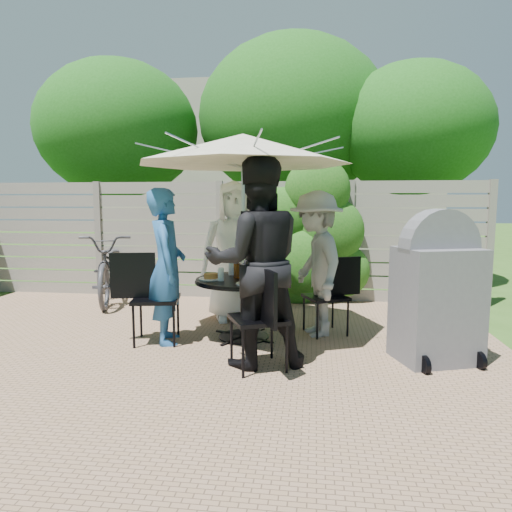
# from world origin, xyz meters

# --- Properties ---
(backyard_envelope) EXTENTS (60.00, 60.00, 5.00)m
(backyard_envelope) POSITION_xyz_m (0.09, 10.29, 2.61)
(backyard_envelope) COLOR #2F531A
(backyard_envelope) RESTS_ON ground
(patio_table) EXTENTS (1.31, 1.31, 0.69)m
(patio_table) POSITION_xyz_m (0.70, 0.92, 0.48)
(patio_table) COLOR black
(patio_table) RESTS_ON ground
(umbrella) EXTENTS (2.90, 2.90, 2.25)m
(umbrella) POSITION_xyz_m (0.70, 0.92, 2.09)
(umbrella) COLOR silver
(umbrella) RESTS_ON ground
(chair_back) EXTENTS (0.58, 0.75, 0.99)m
(chair_back) POSITION_xyz_m (0.42, 1.84, 0.30)
(chair_back) COLOR black
(chair_back) RESTS_ON ground
(person_back) EXTENTS (1.01, 0.80, 1.79)m
(person_back) POSITION_xyz_m (0.46, 1.71, 0.90)
(person_back) COLOR white
(person_back) RESTS_ON ground
(chair_left) EXTENTS (0.75, 0.56, 0.99)m
(chair_left) POSITION_xyz_m (-0.22, 0.64, 0.30)
(chair_left) COLOR black
(chair_left) RESTS_ON ground
(person_left) EXTENTS (0.56, 0.70, 1.68)m
(person_left) POSITION_xyz_m (-0.09, 0.68, 0.84)
(person_left) COLOR #21548F
(person_left) RESTS_ON ground
(chair_front) EXTENTS (0.62, 0.74, 0.97)m
(chair_front) POSITION_xyz_m (0.99, -0.00, 0.29)
(chair_front) COLOR black
(chair_front) RESTS_ON ground
(person_front) EXTENTS (1.12, 0.98, 1.94)m
(person_front) POSITION_xyz_m (0.94, 0.13, 0.97)
(person_front) COLOR black
(person_front) RESTS_ON ground
(chair_right) EXTENTS (0.69, 0.57, 0.90)m
(chair_right) POSITION_xyz_m (1.62, 1.20, 0.27)
(chair_right) COLOR black
(chair_right) RESTS_ON ground
(person_right) EXTENTS (0.90, 1.20, 1.65)m
(person_right) POSITION_xyz_m (1.49, 1.16, 0.83)
(person_right) COLOR #9B9A96
(person_right) RESTS_ON ground
(plate_back) EXTENTS (0.26, 0.26, 0.06)m
(plate_back) POSITION_xyz_m (0.60, 1.26, 0.71)
(plate_back) COLOR white
(plate_back) RESTS_ON patio_table
(plate_left) EXTENTS (0.26, 0.26, 0.06)m
(plate_left) POSITION_xyz_m (0.36, 0.82, 0.71)
(plate_left) COLOR white
(plate_left) RESTS_ON patio_table
(plate_front) EXTENTS (0.26, 0.26, 0.06)m
(plate_front) POSITION_xyz_m (0.81, 0.58, 0.71)
(plate_front) COLOR white
(plate_front) RESTS_ON patio_table
(plate_right) EXTENTS (0.26, 0.26, 0.06)m
(plate_right) POSITION_xyz_m (1.05, 1.03, 0.71)
(plate_right) COLOR white
(plate_right) RESTS_ON patio_table
(plate_extra) EXTENTS (0.24, 0.24, 0.06)m
(plate_extra) POSITION_xyz_m (0.96, 0.69, 0.71)
(plate_extra) COLOR white
(plate_extra) RESTS_ON patio_table
(glass_back) EXTENTS (0.07, 0.07, 0.14)m
(glass_back) POSITION_xyz_m (0.52, 1.14, 0.76)
(glass_back) COLOR silver
(glass_back) RESTS_ON patio_table
(glass_left) EXTENTS (0.07, 0.07, 0.14)m
(glass_left) POSITION_xyz_m (0.48, 0.74, 0.76)
(glass_left) COLOR silver
(glass_left) RESTS_ON patio_table
(glass_front) EXTENTS (0.07, 0.07, 0.14)m
(glass_front) POSITION_xyz_m (0.88, 0.70, 0.76)
(glass_front) COLOR silver
(glass_front) RESTS_ON patio_table
(glass_right) EXTENTS (0.07, 0.07, 0.14)m
(glass_right) POSITION_xyz_m (0.92, 1.10, 0.76)
(glass_right) COLOR silver
(glass_right) RESTS_ON patio_table
(syrup_jug) EXTENTS (0.09, 0.09, 0.16)m
(syrup_jug) POSITION_xyz_m (0.63, 0.95, 0.77)
(syrup_jug) COLOR #59280C
(syrup_jug) RESTS_ON patio_table
(coffee_cup) EXTENTS (0.08, 0.08, 0.12)m
(coffee_cup) POSITION_xyz_m (0.73, 1.16, 0.75)
(coffee_cup) COLOR #C6B293
(coffee_cup) RESTS_ON patio_table
(bicycle) EXTENTS (1.26, 2.13, 1.06)m
(bicycle) POSITION_xyz_m (-1.62, 2.60, 0.53)
(bicycle) COLOR #333338
(bicycle) RESTS_ON ground
(bbq_grill) EXTENTS (0.85, 0.75, 1.47)m
(bbq_grill) POSITION_xyz_m (2.63, 0.43, 0.67)
(bbq_grill) COLOR #5D5D62
(bbq_grill) RESTS_ON ground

